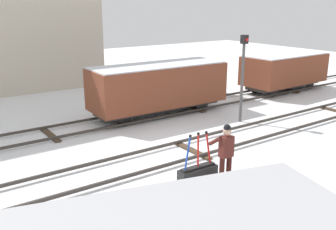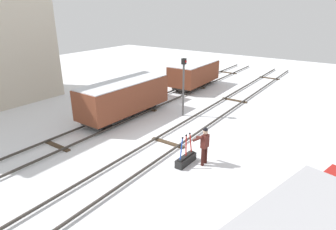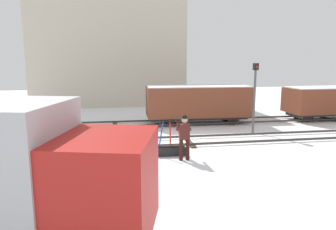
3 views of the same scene
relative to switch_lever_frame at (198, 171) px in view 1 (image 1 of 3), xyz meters
name	(u,v)px [view 1 (image 1 of 3)]	position (x,y,z in m)	size (l,w,h in m)	color
ground_plane	(191,151)	(1.21, 1.83, -0.25)	(60.00, 60.00, 0.00)	white
track_main_line	(192,148)	(1.21, 1.83, -0.14)	(44.00, 1.94, 0.18)	#38332D
track_siding_near	(129,118)	(1.21, 6.27, -0.14)	(44.00, 1.94, 0.18)	#38332D
switch_lever_frame	(198,171)	(0.00, 0.00, 0.00)	(1.25, 0.40, 1.45)	black
rail_worker	(225,151)	(0.44, -0.66, 0.77)	(0.55, 0.68, 1.79)	#351511
signal_post	(243,70)	(5.11, 3.36, 2.04)	(0.24, 0.32, 3.72)	#4C4C4C
freight_car_near_switch	(159,86)	(2.80, 6.27, 1.11)	(6.35, 2.25, 2.35)	#2D2B28
freight_car_far_end	(284,70)	(11.54, 6.27, 1.01)	(5.32, 2.41, 2.16)	#2D2B28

